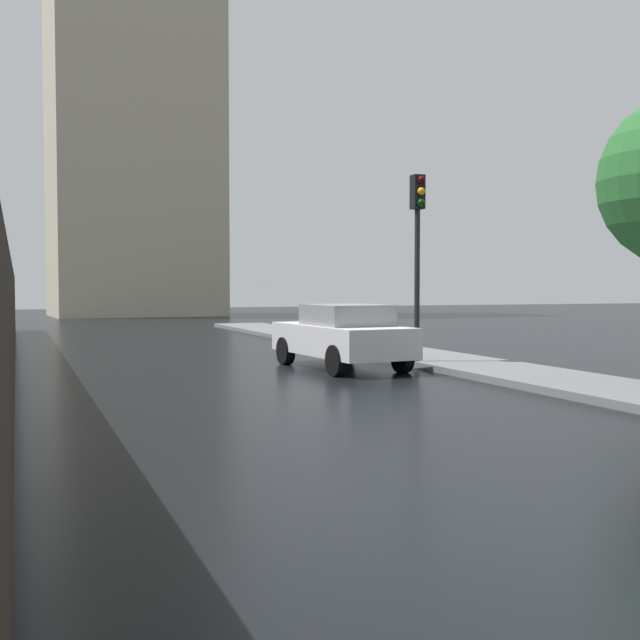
% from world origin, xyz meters
% --- Properties ---
extents(car_white_near_kerb, '(1.99, 4.08, 1.41)m').
position_xyz_m(car_white_near_kerb, '(2.48, 11.64, 0.73)').
color(car_white_near_kerb, silver).
rests_on(car_white_near_kerb, ground).
extents(traffic_light, '(0.26, 0.39, 4.11)m').
position_xyz_m(traffic_light, '(4.14, 11.31, 3.00)').
color(traffic_light, black).
rests_on(traffic_light, sidewalk_strip).
extents(distant_tower, '(10.12, 7.22, 34.52)m').
position_xyz_m(distant_tower, '(2.62, 44.39, 17.26)').
color(distant_tower, '#B2A88E').
rests_on(distant_tower, ground).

